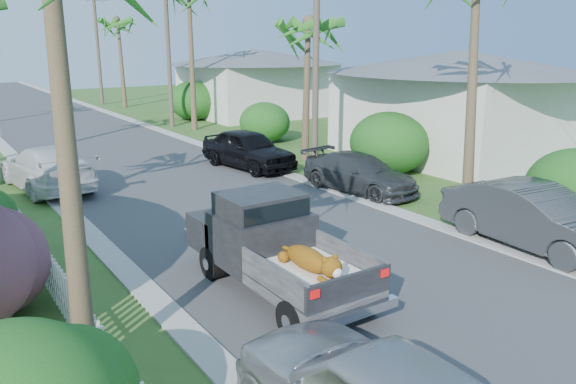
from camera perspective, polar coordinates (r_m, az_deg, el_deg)
ground at (r=10.83m, az=20.71°, el=-14.85°), size 120.00×120.00×0.00m
road at (r=31.64m, az=-18.96°, el=4.84°), size 8.00×100.00×0.02m
curb_left at (r=30.84m, az=-26.68°, el=3.83°), size 0.60×100.00×0.06m
curb_right at (r=32.98m, az=-11.74°, el=5.78°), size 0.60×100.00×0.06m
pickup_truck at (r=12.19m, az=-2.04°, el=-5.13°), size 1.98×5.12×2.06m
parked_car_rn at (r=15.77m, az=23.75°, el=-2.43°), size 2.00×5.06×1.64m
parked_car_rm at (r=20.09m, az=7.30°, el=1.88°), size 2.46×4.76×1.32m
parked_car_rf at (r=23.66m, az=-4.08°, el=4.35°), size 2.53×4.96×1.62m
parked_car_lf at (r=22.00m, az=-23.27°, el=2.25°), size 2.75×5.62×1.57m
palm_r_b at (r=24.88m, az=1.95°, el=16.81°), size 4.40×4.40×7.20m
palm_r_d at (r=47.45m, az=-16.88°, el=16.37°), size 4.40×4.40×8.00m
shrub_r_b at (r=22.92m, az=10.19°, el=4.91°), size 3.00×3.30×2.50m
shrub_r_c at (r=29.83m, az=-2.38°, el=7.09°), size 2.60×2.86×2.10m
shrub_r_d at (r=38.82m, az=-9.60°, el=9.15°), size 3.20×3.52×2.60m
picket_fence at (r=11.84m, az=-21.86°, el=-9.59°), size 0.10×11.00×1.00m
house_right_near at (r=27.25m, az=16.80°, el=8.18°), size 8.00×9.00×4.80m
house_right_far at (r=41.05m, az=-3.19°, el=10.80°), size 9.00×8.00×4.60m
utility_pole_b at (r=22.67m, az=2.85°, el=13.54°), size 1.60×0.26×9.00m
utility_pole_c at (r=35.84m, az=-12.06°, el=13.84°), size 1.60×0.26×9.00m
utility_pole_d at (r=50.04m, az=-18.76°, el=13.68°), size 1.60×0.26×9.00m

